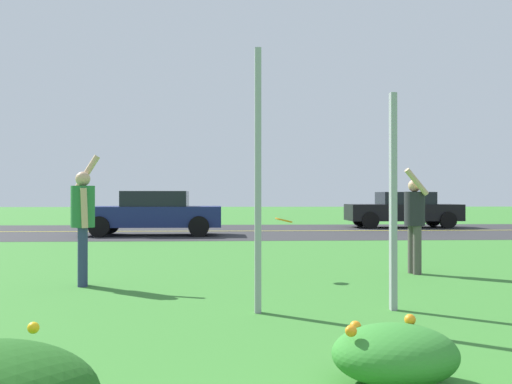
{
  "coord_description": "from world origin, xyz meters",
  "views": [
    {
      "loc": [
        -1.38,
        -1.06,
        1.3
      ],
      "look_at": [
        -0.94,
        6.86,
        1.35
      ],
      "focal_mm": 43.42,
      "sensor_mm": 36.0,
      "label": 1
    }
  ],
  "objects": [
    {
      "name": "frisbee_orange",
      "position": [
        -0.4,
        8.67,
        0.91
      ],
      "size": [
        0.28,
        0.28,
        0.09
      ],
      "color": "orange"
    },
    {
      "name": "person_catcher_dark_shirt",
      "position": [
        1.83,
        9.08,
        0.95
      ],
      "size": [
        0.44,
        0.54,
        1.75
      ],
      "color": "#232328",
      "rests_on": "ground"
    },
    {
      "name": "ground_plane",
      "position": [
        0.0,
        10.78,
        0.0
      ],
      "size": [
        120.0,
        120.0,
        0.0
      ],
      "primitive_type": "plane",
      "color": "#387A2D"
    },
    {
      "name": "car_navy_center_right",
      "position": [
        -3.63,
        19.36,
        0.74
      ],
      "size": [
        4.5,
        2.0,
        1.45
      ],
      "color": "navy",
      "rests_on": "ground"
    },
    {
      "name": "highway_strip",
      "position": [
        0.0,
        21.57,
        0.0
      ],
      "size": [
        120.0,
        9.83,
        0.01
      ],
      "primitive_type": "cube",
      "color": "#2D2D30",
      "rests_on": "ground"
    },
    {
      "name": "person_thrower_green_shirt",
      "position": [
        -3.38,
        7.98,
        1.0
      ],
      "size": [
        0.38,
        0.53,
        1.91
      ],
      "color": "#287038",
      "rests_on": "ground"
    },
    {
      "name": "sign_post_near_path",
      "position": [
        -0.98,
        5.81,
        1.47
      ],
      "size": [
        0.07,
        0.1,
        2.95
      ],
      "color": "#93969B",
      "rests_on": "ground"
    },
    {
      "name": "daylily_clump_mid_center",
      "position": [
        -0.18,
        3.15,
        0.21
      ],
      "size": [
        0.88,
        0.79,
        0.46
      ],
      "color": "#337F2D",
      "rests_on": "ground"
    },
    {
      "name": "car_black_center_left",
      "position": [
        6.02,
        23.78,
        0.74
      ],
      "size": [
        4.5,
        2.0,
        1.45
      ],
      "color": "black",
      "rests_on": "ground"
    },
    {
      "name": "highway_center_stripe",
      "position": [
        0.0,
        21.57,
        0.01
      ],
      "size": [
        120.0,
        0.16,
        0.0
      ],
      "primitive_type": "cube",
      "color": "yellow",
      "rests_on": "ground"
    },
    {
      "name": "sign_post_by_roadside",
      "position": [
        0.57,
        5.88,
        1.24
      ],
      "size": [
        0.07,
        0.1,
        2.48
      ],
      "color": "#93969B",
      "rests_on": "ground"
    }
  ]
}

